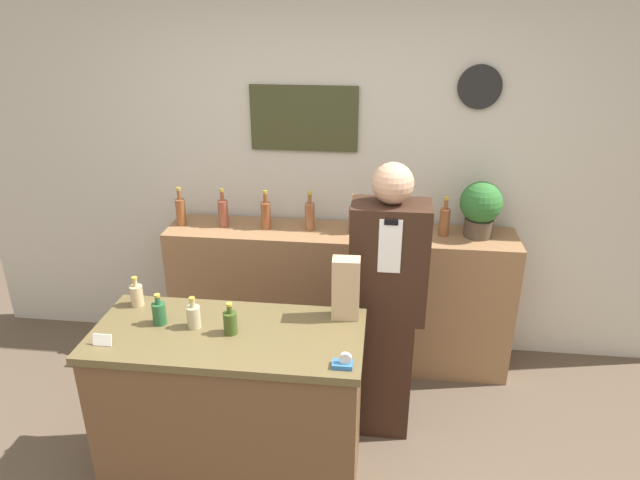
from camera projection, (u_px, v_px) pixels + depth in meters
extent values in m
cube|color=beige|center=(331.00, 168.00, 3.89)|extent=(5.20, 0.06, 2.70)
cube|color=#393B20|center=(304.00, 118.00, 3.73)|extent=(0.71, 0.02, 0.43)
cylinder|color=black|center=(480.00, 87.00, 3.52)|extent=(0.27, 0.03, 0.27)
cube|color=#8E6642|center=(339.00, 297.00, 3.98)|extent=(2.33, 0.41, 0.99)
cube|color=brown|center=(233.00, 412.00, 2.96)|extent=(1.30, 0.57, 0.89)
cube|color=brown|center=(227.00, 335.00, 2.77)|extent=(1.33, 0.60, 0.04)
cylinder|color=tan|center=(112.00, 450.00, 2.86)|extent=(0.07, 0.07, 0.26)
cylinder|color=tan|center=(185.00, 456.00, 2.82)|extent=(0.07, 0.07, 0.26)
cylinder|color=#2D5123|center=(261.00, 463.00, 2.77)|extent=(0.07, 0.07, 0.26)
cylinder|color=tan|center=(338.00, 470.00, 2.73)|extent=(0.07, 0.07, 0.26)
cube|color=#331E14|center=(383.00, 372.00, 3.37)|extent=(0.32, 0.25, 0.77)
cube|color=#331E14|center=(389.00, 262.00, 3.08)|extent=(0.42, 0.25, 0.67)
cube|color=white|center=(390.00, 246.00, 2.91)|extent=(0.12, 0.01, 0.30)
cube|color=black|center=(391.00, 222.00, 2.85)|extent=(0.07, 0.01, 0.03)
sphere|color=tan|center=(393.00, 183.00, 2.91)|extent=(0.22, 0.22, 0.22)
cylinder|color=#4C3D2D|center=(478.00, 228.00, 3.69)|extent=(0.18, 0.18, 0.12)
sphere|color=#2D6B2D|center=(481.00, 202.00, 3.62)|extent=(0.27, 0.27, 0.27)
cube|color=tan|center=(346.00, 288.00, 2.83)|extent=(0.14, 0.10, 0.32)
cube|color=#2D66A8|center=(342.00, 365.00, 2.50)|extent=(0.09, 0.06, 0.02)
cylinder|color=silver|center=(345.00, 358.00, 2.49)|extent=(0.06, 0.02, 0.06)
cube|color=white|center=(102.00, 340.00, 2.65)|extent=(0.09, 0.02, 0.06)
cylinder|color=tan|center=(137.00, 296.00, 2.98)|extent=(0.07, 0.07, 0.11)
cylinder|color=tan|center=(135.00, 283.00, 2.95)|extent=(0.03, 0.03, 0.04)
cylinder|color=#B29933|center=(134.00, 278.00, 2.94)|extent=(0.03, 0.03, 0.01)
cylinder|color=#24552D|center=(159.00, 314.00, 2.82)|extent=(0.07, 0.07, 0.11)
cylinder|color=#24552D|center=(158.00, 300.00, 2.79)|extent=(0.03, 0.03, 0.04)
cylinder|color=#B29933|center=(157.00, 296.00, 2.77)|extent=(0.03, 0.03, 0.01)
cylinder|color=tan|center=(194.00, 317.00, 2.79)|extent=(0.07, 0.07, 0.11)
cylinder|color=tan|center=(192.00, 303.00, 2.76)|extent=(0.03, 0.03, 0.04)
cylinder|color=#B29933|center=(192.00, 299.00, 2.75)|extent=(0.03, 0.03, 0.01)
cylinder|color=#354919|center=(230.00, 323.00, 2.74)|extent=(0.07, 0.07, 0.11)
cylinder|color=#354919|center=(229.00, 309.00, 2.71)|extent=(0.03, 0.03, 0.04)
cylinder|color=#B29933|center=(229.00, 304.00, 2.70)|extent=(0.03, 0.03, 0.01)
cylinder|color=brown|center=(181.00, 212.00, 3.86)|extent=(0.07, 0.07, 0.18)
cylinder|color=brown|center=(179.00, 195.00, 3.81)|extent=(0.03, 0.03, 0.06)
cylinder|color=#B29933|center=(178.00, 189.00, 3.80)|extent=(0.03, 0.03, 0.02)
cylinder|color=brown|center=(223.00, 213.00, 3.84)|extent=(0.07, 0.07, 0.18)
cylinder|color=brown|center=(222.00, 196.00, 3.79)|extent=(0.03, 0.03, 0.06)
cylinder|color=#B29933|center=(222.00, 190.00, 3.77)|extent=(0.03, 0.03, 0.02)
cylinder|color=brown|center=(266.00, 216.00, 3.80)|extent=(0.07, 0.07, 0.18)
cylinder|color=brown|center=(265.00, 198.00, 3.75)|extent=(0.03, 0.03, 0.06)
cylinder|color=#B29933|center=(265.00, 192.00, 3.73)|extent=(0.03, 0.03, 0.02)
cylinder|color=brown|center=(310.00, 216.00, 3.79)|extent=(0.07, 0.07, 0.18)
cylinder|color=brown|center=(310.00, 199.00, 3.74)|extent=(0.03, 0.03, 0.06)
cylinder|color=#B29933|center=(310.00, 193.00, 3.72)|extent=(0.03, 0.03, 0.02)
cylinder|color=brown|center=(354.00, 220.00, 3.72)|extent=(0.07, 0.07, 0.18)
cylinder|color=brown|center=(354.00, 202.00, 3.68)|extent=(0.03, 0.03, 0.06)
cylinder|color=#B29933|center=(354.00, 196.00, 3.66)|extent=(0.03, 0.03, 0.02)
cylinder|color=brown|center=(399.00, 222.00, 3.70)|extent=(0.07, 0.07, 0.18)
cylinder|color=brown|center=(400.00, 204.00, 3.65)|extent=(0.03, 0.03, 0.06)
cylinder|color=#B29933|center=(400.00, 197.00, 3.63)|extent=(0.03, 0.03, 0.02)
cylinder|color=brown|center=(444.00, 222.00, 3.69)|extent=(0.07, 0.07, 0.18)
cylinder|color=brown|center=(446.00, 204.00, 3.64)|extent=(0.03, 0.03, 0.06)
cylinder|color=#B29933|center=(447.00, 198.00, 3.62)|extent=(0.03, 0.03, 0.02)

